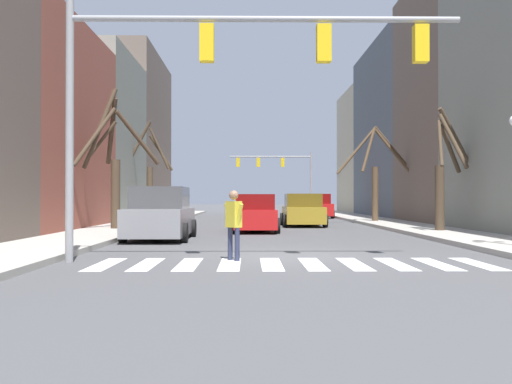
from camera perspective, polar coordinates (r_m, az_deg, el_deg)
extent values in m
plane|color=#4C4C4F|center=(14.90, 2.95, -6.11)|extent=(240.00, 240.00, 0.00)
cube|color=#ADA89E|center=(15.91, -21.74, -5.45)|extent=(2.85, 90.00, 0.15)
cube|color=#934C3D|center=(28.30, -21.75, 5.74)|extent=(6.00, 11.51, 9.06)
cube|color=gray|center=(38.35, -16.05, 4.91)|extent=(6.00, 9.63, 10.17)
cube|color=#66564C|center=(49.60, -12.52, 5.17)|extent=(6.00, 13.36, 12.78)
cube|color=#66564C|center=(35.18, 19.43, 8.00)|extent=(6.00, 8.94, 13.33)
cube|color=#515B66|center=(45.96, 14.49, 5.61)|extent=(6.00, 13.93, 12.74)
cube|color=#BCB299|center=(57.34, 11.39, 3.67)|extent=(6.00, 9.71, 11.33)
cube|color=white|center=(13.43, -14.17, -6.69)|extent=(0.45, 2.60, 0.01)
cube|color=white|center=(13.25, -10.35, -6.78)|extent=(0.45, 2.60, 0.01)
cube|color=white|center=(13.13, -6.45, -6.84)|extent=(0.45, 2.60, 0.01)
cube|color=white|center=(13.08, -2.50, -6.87)|extent=(0.45, 2.60, 0.01)
cube|color=white|center=(13.08, 1.48, -6.87)|extent=(0.45, 2.60, 0.01)
cube|color=white|center=(13.14, 5.43, -6.84)|extent=(0.45, 2.60, 0.01)
cube|color=white|center=(13.27, 9.32, -6.77)|extent=(0.45, 2.60, 0.01)
cube|color=white|center=(13.45, 13.13, -6.68)|extent=(0.45, 2.60, 0.01)
cube|color=white|center=(13.70, 16.81, -6.56)|extent=(0.45, 2.60, 0.01)
cube|color=white|center=(13.99, 20.35, -6.42)|extent=(0.45, 2.60, 0.01)
cylinder|color=gray|center=(14.08, -17.33, 5.55)|extent=(0.18, 0.18, 5.87)
cylinder|color=gray|center=(14.01, 0.90, 16.15)|extent=(8.77, 0.14, 0.14)
cube|color=yellow|center=(13.89, -4.70, 13.94)|extent=(0.32, 0.28, 0.84)
cube|color=yellow|center=(13.96, 6.47, 13.87)|extent=(0.32, 0.28, 0.84)
cube|color=yellow|center=(14.39, 15.41, 13.44)|extent=(0.32, 0.28, 0.84)
cylinder|color=gray|center=(56.71, 5.26, 0.88)|extent=(0.18, 0.18, 5.74)
cylinder|color=gray|center=(56.56, 1.39, 3.38)|extent=(7.66, 0.14, 0.14)
cube|color=yellow|center=(56.57, 2.55, 2.83)|extent=(0.32, 0.28, 0.84)
cube|color=yellow|center=(56.49, 0.22, 2.83)|extent=(0.32, 0.28, 0.84)
cube|color=yellow|center=(56.49, -1.72, 2.83)|extent=(0.32, 0.28, 0.84)
cube|color=red|center=(43.75, 5.90, -1.66)|extent=(1.73, 4.76, 0.86)
cube|color=maroon|center=(43.74, 5.90, -0.64)|extent=(1.59, 2.48, 0.70)
cylinder|color=black|center=(45.13, 4.57, -1.99)|extent=(0.22, 0.64, 0.64)
cylinder|color=black|center=(45.33, 6.79, -1.98)|extent=(0.22, 0.64, 0.64)
cylinder|color=black|center=(42.19, 4.94, -2.09)|extent=(0.22, 0.64, 0.64)
cylinder|color=black|center=(42.40, 7.31, -2.08)|extent=(0.22, 0.64, 0.64)
cube|color=gray|center=(20.93, -9.09, -2.78)|extent=(1.92, 4.81, 0.90)
cube|color=#464648|center=(20.91, -9.09, -0.53)|extent=(1.77, 2.50, 0.74)
cylinder|color=black|center=(22.57, -11.01, -3.40)|extent=(0.22, 0.64, 0.64)
cylinder|color=black|center=(22.30, -6.04, -3.44)|extent=(0.22, 0.64, 0.64)
cylinder|color=black|center=(19.65, -12.57, -3.82)|extent=(0.22, 0.64, 0.64)
cylinder|color=black|center=(19.34, -6.86, -3.88)|extent=(0.22, 0.64, 0.64)
cube|color=white|center=(35.80, -0.65, -1.98)|extent=(1.85, 4.69, 0.76)
cube|color=gray|center=(35.79, -0.65, -0.87)|extent=(1.70, 2.44, 0.63)
cylinder|color=black|center=(34.37, 0.93, -2.44)|extent=(0.22, 0.64, 0.64)
cylinder|color=black|center=(34.36, -2.22, -2.44)|extent=(0.22, 0.64, 0.64)
cylinder|color=black|center=(37.27, 0.80, -2.29)|extent=(0.22, 0.64, 0.64)
cylinder|color=black|center=(37.27, -2.10, -2.29)|extent=(0.22, 0.64, 0.64)
cube|color=red|center=(25.39, -0.09, -2.54)|extent=(1.73, 4.23, 0.78)
cube|color=maroon|center=(25.37, -0.09, -0.93)|extent=(1.59, 2.20, 0.64)
cylinder|color=black|center=(24.11, 2.04, -3.23)|extent=(0.22, 0.64, 0.64)
cylinder|color=black|center=(24.09, -2.16, -3.23)|extent=(0.22, 0.64, 0.64)
cylinder|color=black|center=(26.73, 1.77, -2.97)|extent=(0.22, 0.64, 0.64)
cylinder|color=black|center=(26.72, -2.02, -2.97)|extent=(0.22, 0.64, 0.64)
cube|color=#A38423|center=(30.51, 4.49, -2.18)|extent=(1.90, 4.29, 0.81)
cube|color=#594813|center=(30.50, 4.48, -0.79)|extent=(1.75, 2.23, 0.67)
cylinder|color=black|center=(31.78, 2.53, -2.59)|extent=(0.22, 0.64, 0.64)
cylinder|color=black|center=(31.94, 6.00, -2.57)|extent=(0.22, 0.64, 0.64)
cylinder|color=black|center=(29.12, 2.83, -2.77)|extent=(0.22, 0.64, 0.64)
cylinder|color=black|center=(29.31, 6.61, -2.75)|extent=(0.22, 0.64, 0.64)
cylinder|color=#282D47|center=(13.90, -2.47, -4.93)|extent=(0.11, 0.11, 0.76)
cylinder|color=#282D47|center=(13.68, -1.81, -5.00)|extent=(0.11, 0.11, 0.76)
cube|color=gold|center=(13.76, -2.14, -2.13)|extent=(0.39, 0.43, 0.60)
sphere|color=#8C664C|center=(13.75, -2.14, -0.30)|extent=(0.21, 0.21, 0.21)
cylinder|color=gold|center=(13.93, -2.65, -2.28)|extent=(0.22, 0.26, 0.58)
cylinder|color=gold|center=(13.58, -1.62, -2.32)|extent=(0.22, 0.26, 0.58)
cylinder|color=#7A705B|center=(29.78, -10.32, -2.31)|extent=(0.11, 0.11, 0.76)
cylinder|color=#7A705B|center=(30.04, -10.44, -2.30)|extent=(0.11, 0.11, 0.76)
cube|color=black|center=(29.90, -10.38, -1.01)|extent=(0.34, 0.42, 0.60)
sphere|color=tan|center=(29.90, -10.38, -0.18)|extent=(0.21, 0.21, 0.21)
cylinder|color=black|center=(29.69, -10.28, -1.09)|extent=(0.18, 0.27, 0.58)
cylinder|color=black|center=(30.10, -10.47, -1.08)|extent=(0.18, 0.27, 0.58)
cylinder|color=#473828|center=(26.08, -13.24, -0.18)|extent=(0.40, 0.40, 2.92)
cylinder|color=#473828|center=(26.00, -14.64, 5.91)|extent=(1.32, 0.96, 3.49)
cylinder|color=#473828|center=(25.64, -15.11, 5.16)|extent=(1.46, 1.71, 2.65)
cylinder|color=#473828|center=(26.61, -11.19, 5.07)|extent=(1.77, 1.41, 2.33)
cylinder|color=#473828|center=(26.28, -14.62, 4.62)|extent=(1.40, 0.24, 1.82)
cylinder|color=#473828|center=(26.86, -13.59, 5.63)|extent=(0.78, 1.34, 2.81)
cylinder|color=brown|center=(34.46, 11.27, -0.17)|extent=(0.35, 0.35, 3.04)
cylinder|color=brown|center=(34.08, 10.68, 4.01)|extent=(1.03, 0.99, 2.62)
cylinder|color=brown|center=(34.13, 9.52, 3.89)|extent=(2.33, 0.64, 2.69)
cylinder|color=brown|center=(34.68, 12.84, 3.87)|extent=(2.03, 0.37, 2.54)
cylinder|color=brown|center=(34.94, 12.99, 3.98)|extent=(2.31, 0.41, 2.66)
cylinder|color=#473828|center=(37.43, -10.08, -0.09)|extent=(0.39, 0.39, 3.19)
cylinder|color=#473828|center=(37.69, -9.02, 3.69)|extent=(1.45, 0.71, 2.23)
cylinder|color=#473828|center=(37.67, -11.23, 4.36)|extent=(1.70, 0.25, 3.05)
cylinder|color=#473828|center=(37.49, -9.20, 4.13)|extent=(1.29, 0.20, 2.59)
cylinder|color=#473828|center=(25.04, 17.09, -0.54)|extent=(0.38, 0.38, 2.58)
cylinder|color=#473828|center=(24.70, 18.27, 4.66)|extent=(0.83, 1.34, 2.31)
cylinder|color=#473828|center=(25.74, 18.51, 4.80)|extent=(1.73, 0.93, 2.54)
cylinder|color=#473828|center=(25.81, 18.00, 3.92)|extent=(1.32, 1.28, 1.99)
cylinder|color=#473828|center=(24.50, 17.15, 4.50)|extent=(0.45, 1.36, 1.97)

